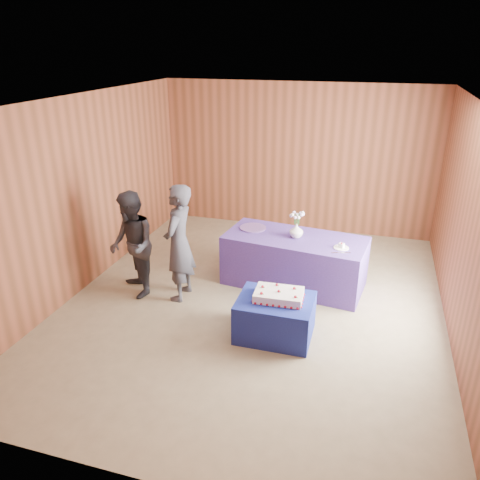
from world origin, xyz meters
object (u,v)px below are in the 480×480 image
at_px(vase, 296,231).
at_px(guest_left, 179,243).
at_px(serving_table, 294,261).
at_px(sheet_cake, 279,295).
at_px(cake_table, 275,318).
at_px(guest_right, 132,245).

height_order(vase, guest_left, guest_left).
distance_m(serving_table, guest_left, 1.72).
bearing_deg(sheet_cake, guest_left, 157.65).
bearing_deg(cake_table, guest_right, 167.53).
bearing_deg(serving_table, cake_table, -82.11).
xyz_separation_m(sheet_cake, guest_left, (-1.50, 0.53, 0.27)).
relative_size(cake_table, sheet_cake, 1.46).
bearing_deg(guest_left, cake_table, 68.31).
xyz_separation_m(vase, guest_left, (-1.46, -0.82, -0.03)).
height_order(cake_table, serving_table, serving_table).
bearing_deg(serving_table, sheet_cake, -80.74).
distance_m(serving_table, guest_right, 2.33).
xyz_separation_m(vase, guest_right, (-2.11, -0.92, -0.10)).
height_order(serving_table, sheet_cake, serving_table).
bearing_deg(guest_right, serving_table, 71.83).
bearing_deg(guest_right, guest_left, 56.85).
xyz_separation_m(sheet_cake, guest_right, (-2.16, 0.43, 0.20)).
height_order(serving_table, guest_left, guest_left).
height_order(guest_left, guest_right, guest_left).
distance_m(cake_table, serving_table, 1.38).
distance_m(serving_table, vase, 0.48).
xyz_separation_m(sheet_cake, vase, (-0.04, 1.35, 0.30)).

